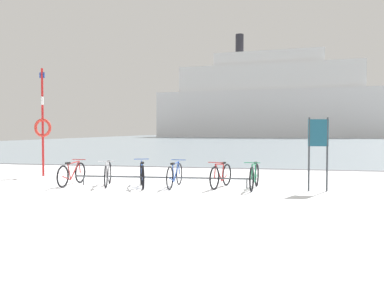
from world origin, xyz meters
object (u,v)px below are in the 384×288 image
Objects in this scene: info_sign at (318,141)px; bicycle_4 at (221,176)px; rescue_post at (43,124)px; bicycle_0 at (72,174)px; ferry_ship at (272,102)px; bicycle_1 at (108,174)px; bicycle_2 at (142,175)px; bicycle_5 at (254,176)px; bicycle_3 at (175,175)px.

bicycle_4 is at bearing 177.16° from info_sign.
bicycle_0 is at bearing -41.56° from rescue_post.
ferry_ship reaches higher than info_sign.
bicycle_1 is 1.09m from bicycle_2.
ferry_ship is at bearing 89.67° from bicycle_5.
info_sign is (1.75, -0.07, 1.03)m from bicycle_5.
bicycle_5 reaches higher than bicycle_3.
bicycle_3 is 1.37m from bicycle_4.
ferry_ship is (4.90, 84.58, 8.07)m from bicycle_1.
info_sign reaches higher than bicycle_3.
bicycle_0 is 3.23m from bicycle_3.
bicycle_3 is 0.03× the size of ferry_ship.
bicycle_0 is 0.99× the size of bicycle_5.
info_sign is at bearing -2.84° from bicycle_4.
bicycle_5 reaches higher than bicycle_4.
rescue_post is (-3.42, 1.92, 1.55)m from bicycle_1.
info_sign reaches higher than bicycle_1.
bicycle_3 is 0.44× the size of rescue_post.
rescue_post is (-9.58, 1.72, 0.51)m from info_sign.
ferry_ship is (0.49, 84.30, 8.07)m from bicycle_5.
rescue_post is (-6.84, 1.58, 1.55)m from bicycle_4.
ferry_ship reaches higher than bicycle_5.
bicycle_0 is 1.07× the size of bicycle_1.
bicycle_0 is 4.59m from bicycle_4.
info_sign is at bearing -10.17° from rescue_post.
bicycle_5 is at bearing -90.33° from ferry_ship.
bicycle_0 is 0.44× the size of rescue_post.
ferry_ship is (8.32, 82.66, 6.52)m from rescue_post.
info_sign is (7.30, 0.30, 1.05)m from bicycle_0.
bicycle_0 is 3.42m from rescue_post.
bicycle_0 is 85.28m from ferry_ship.
bicycle_3 is at bearing -178.95° from info_sign.
bicycle_0 is at bearing -177.66° from info_sign.
bicycle_5 is 2.03m from info_sign.
bicycle_4 is (2.33, 0.33, -0.01)m from bicycle_2.
bicycle_4 is at bearing 7.99° from bicycle_2.
bicycle_2 is 85.04m from ferry_ship.
bicycle_2 is at bearing 2.71° from bicycle_0.
bicycle_1 and bicycle_3 have the same top height.
bicycle_4 is 2.93m from info_sign.
bicycle_4 is 0.98m from bicycle_5.
rescue_post is (-4.51, 1.91, 1.54)m from bicycle_2.
bicycle_2 is at bearing -173.20° from bicycle_3.
ferry_ship reaches higher than bicycle_1.
bicycle_3 reaches higher than bicycle_0.
bicycle_3 is 4.21m from info_sign.
bicycle_0 is at bearing -176.17° from bicycle_5.
bicycle_2 reaches higher than bicycle_5.
bicycle_1 is 3.44m from bicycle_4.
info_sign is (5.07, 0.19, 1.03)m from bicycle_2.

